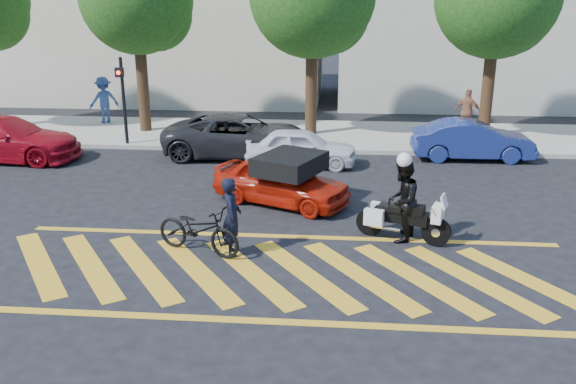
# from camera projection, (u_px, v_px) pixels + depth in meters

# --- Properties ---
(ground) EXTENTS (90.00, 90.00, 0.00)m
(ground) POSITION_uv_depth(u_px,v_px,m) (280.00, 273.00, 12.17)
(ground) COLOR black
(ground) RESTS_ON ground
(sidewalk) EXTENTS (60.00, 5.00, 0.15)m
(sidewalk) POSITION_uv_depth(u_px,v_px,m) (311.00, 135.00, 23.50)
(sidewalk) COLOR #9E998E
(sidewalk) RESTS_ON ground
(crosswalk) EXTENTS (12.33, 4.00, 0.01)m
(crosswalk) POSITION_uv_depth(u_px,v_px,m) (278.00, 272.00, 12.17)
(crosswalk) COLOR gold
(crosswalk) RESTS_ON ground
(tree_left) EXTENTS (4.20, 4.20, 7.26)m
(tree_left) POSITION_uv_depth(u_px,v_px,m) (141.00, 1.00, 22.54)
(tree_left) COLOR black
(tree_left) RESTS_ON ground
(tree_right) EXTENTS (4.40, 4.40, 7.41)m
(tree_right) POSITION_uv_depth(u_px,v_px,m) (500.00, 0.00, 21.46)
(tree_right) COLOR black
(tree_right) RESTS_ON ground
(signal_pole) EXTENTS (0.28, 0.43, 3.20)m
(signal_pole) POSITION_uv_depth(u_px,v_px,m) (123.00, 94.00, 21.31)
(signal_pole) COLOR black
(signal_pole) RESTS_ON ground
(officer_bike) EXTENTS (0.51, 0.68, 1.70)m
(officer_bike) POSITION_uv_depth(u_px,v_px,m) (232.00, 217.00, 12.77)
(officer_bike) COLOR black
(officer_bike) RESTS_ON ground
(bicycle) EXTENTS (2.13, 1.40, 1.06)m
(bicycle) POSITION_uv_depth(u_px,v_px,m) (198.00, 229.00, 12.96)
(bicycle) COLOR black
(bicycle) RESTS_ON ground
(police_motorcycle) EXTENTS (2.07, 1.08, 0.95)m
(police_motorcycle) POSITION_uv_depth(u_px,v_px,m) (401.00, 218.00, 13.64)
(police_motorcycle) COLOR black
(police_motorcycle) RESTS_ON ground
(officer_moto) EXTENTS (0.98, 1.10, 1.88)m
(officer_moto) POSITION_uv_depth(u_px,v_px,m) (402.00, 201.00, 13.49)
(officer_moto) COLOR black
(officer_moto) RESTS_ON ground
(red_convertible) EXTENTS (3.95, 2.86, 1.25)m
(red_convertible) POSITION_uv_depth(u_px,v_px,m) (281.00, 181.00, 15.96)
(red_convertible) COLOR #AA1707
(red_convertible) RESTS_ON ground
(parked_left) EXTENTS (5.02, 2.16, 1.44)m
(parked_left) POSITION_uv_depth(u_px,v_px,m) (5.00, 139.00, 20.14)
(parked_left) COLOR #9F0917
(parked_left) RESTS_ON ground
(parked_mid_left) EXTENTS (5.14, 2.40, 1.42)m
(parked_mid_left) POSITION_uv_depth(u_px,v_px,m) (240.00, 136.00, 20.54)
(parked_mid_left) COLOR black
(parked_mid_left) RESTS_ON ground
(parked_mid_right) EXTENTS (3.58, 1.54, 1.21)m
(parked_mid_right) POSITION_uv_depth(u_px,v_px,m) (301.00, 147.00, 19.49)
(parked_mid_right) COLOR white
(parked_mid_right) RESTS_ON ground
(parked_right) EXTENTS (3.98, 1.45, 1.30)m
(parked_right) POSITION_uv_depth(u_px,v_px,m) (472.00, 140.00, 20.22)
(parked_right) COLOR navy
(parked_right) RESTS_ON ground
(pedestrian_left) EXTENTS (1.39, 1.31, 1.89)m
(pedestrian_left) POSITION_uv_depth(u_px,v_px,m) (104.00, 100.00, 25.11)
(pedestrian_left) COLOR navy
(pedestrian_left) RESTS_ON sidewalk
(pedestrian_right) EXTENTS (1.10, 0.82, 1.73)m
(pedestrian_right) POSITION_uv_depth(u_px,v_px,m) (467.00, 112.00, 23.00)
(pedestrian_right) COLOR #9C6147
(pedestrian_right) RESTS_ON sidewalk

